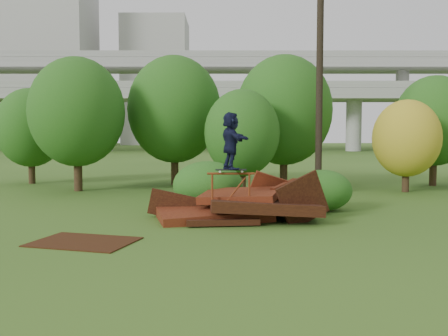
{
  "coord_description": "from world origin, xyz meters",
  "views": [
    {
      "loc": [
        -0.82,
        -12.1,
        2.59
      ],
      "look_at": [
        -0.8,
        2.0,
        1.6
      ],
      "focal_mm": 40.0,
      "sensor_mm": 36.0,
      "label": 1
    }
  ],
  "objects_px": {
    "flat_plate": "(84,242)",
    "utility_pole": "(319,80)",
    "skater": "(231,141)",
    "scrap_pile": "(240,207)"
  },
  "relations": [
    {
      "from": "utility_pole",
      "to": "scrap_pile",
      "type": "bearing_deg",
      "value": -119.97
    },
    {
      "from": "scrap_pile",
      "to": "skater",
      "type": "height_order",
      "value": "skater"
    },
    {
      "from": "flat_plate",
      "to": "skater",
      "type": "bearing_deg",
      "value": 36.44
    },
    {
      "from": "utility_pole",
      "to": "skater",
      "type": "bearing_deg",
      "value": -119.99
    },
    {
      "from": "skater",
      "to": "utility_pole",
      "type": "distance_m",
      "value": 7.9
    },
    {
      "from": "scrap_pile",
      "to": "flat_plate",
      "type": "bearing_deg",
      "value": -140.88
    },
    {
      "from": "skater",
      "to": "utility_pole",
      "type": "height_order",
      "value": "utility_pole"
    },
    {
      "from": "scrap_pile",
      "to": "skater",
      "type": "distance_m",
      "value": 2.08
    },
    {
      "from": "flat_plate",
      "to": "utility_pole",
      "type": "distance_m",
      "value": 12.61
    },
    {
      "from": "flat_plate",
      "to": "utility_pole",
      "type": "relative_size",
      "value": 0.25
    }
  ]
}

